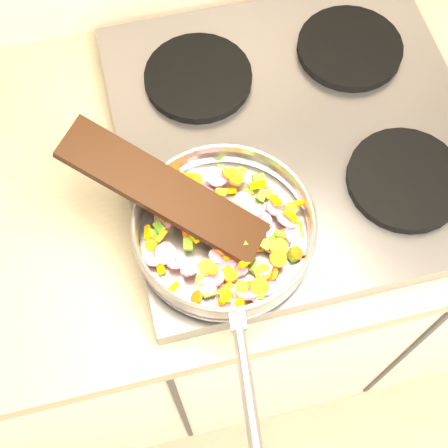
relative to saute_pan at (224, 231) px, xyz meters
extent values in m
cube|color=#939399|center=(0.17, 0.18, -0.07)|extent=(0.60, 0.60, 0.04)
cylinder|color=black|center=(0.03, 0.04, -0.04)|extent=(0.19, 0.19, 0.02)
cylinder|color=black|center=(0.31, 0.04, -0.04)|extent=(0.19, 0.19, 0.02)
cylinder|color=black|center=(0.03, 0.32, -0.04)|extent=(0.19, 0.19, 0.02)
cylinder|color=black|center=(0.31, 0.32, -0.04)|extent=(0.19, 0.19, 0.02)
cylinder|color=#9E9EA5|center=(0.00, 0.00, -0.03)|extent=(0.27, 0.27, 0.01)
torus|color=#9E9EA5|center=(0.00, 0.00, 0.00)|extent=(0.31, 0.31, 0.05)
torus|color=#9E9EA5|center=(0.00, 0.00, 0.02)|extent=(0.27, 0.27, 0.01)
cylinder|color=#9E9EA5|center=(-0.02, -0.23, 0.01)|extent=(0.04, 0.19, 0.02)
cube|color=#9E9EA5|center=(-0.02, -0.14, 0.01)|extent=(0.03, 0.03, 0.02)
cube|color=#69AC24|center=(0.04, -0.02, -0.01)|extent=(0.02, 0.02, 0.01)
cylinder|color=orange|center=(-0.02, 0.08, -0.02)|extent=(0.03, 0.03, 0.01)
cube|color=#69AC24|center=(0.05, 0.06, -0.02)|extent=(0.02, 0.02, 0.02)
cube|color=#F2A903|center=(0.05, 0.01, -0.02)|extent=(0.02, 0.02, 0.01)
cylinder|color=#E31658|center=(-0.02, 0.03, -0.01)|extent=(0.03, 0.03, 0.01)
cylinder|color=#E31658|center=(0.05, 0.00, -0.02)|extent=(0.03, 0.04, 0.02)
cube|color=#69AC24|center=(-0.04, -0.09, -0.01)|extent=(0.02, 0.01, 0.01)
cube|color=#F2A903|center=(-0.08, 0.06, -0.02)|extent=(0.02, 0.03, 0.01)
cylinder|color=orange|center=(0.00, -0.02, -0.02)|extent=(0.03, 0.03, 0.01)
cube|color=#F2A903|center=(-0.07, 0.07, 0.00)|extent=(0.02, 0.02, 0.01)
cylinder|color=orange|center=(-0.03, -0.05, 0.00)|extent=(0.03, 0.03, 0.01)
cylinder|color=orange|center=(-0.02, 0.03, -0.01)|extent=(0.03, 0.03, 0.02)
cylinder|color=#E31658|center=(-0.05, 0.04, -0.01)|extent=(0.04, 0.04, 0.01)
cylinder|color=orange|center=(-0.01, -0.06, -0.02)|extent=(0.04, 0.04, 0.01)
cylinder|color=#E31658|center=(-0.02, -0.10, -0.02)|extent=(0.04, 0.04, 0.01)
cube|color=#F2A903|center=(0.00, -0.03, -0.01)|extent=(0.02, 0.02, 0.01)
cylinder|color=#E31658|center=(-0.09, -0.01, -0.01)|extent=(0.05, 0.04, 0.02)
cylinder|color=orange|center=(0.03, 0.09, 0.00)|extent=(0.03, 0.03, 0.01)
cylinder|color=#E31658|center=(-0.06, 0.07, -0.02)|extent=(0.03, 0.04, 0.01)
cube|color=#F2A903|center=(0.07, 0.07, -0.01)|extent=(0.03, 0.01, 0.01)
cylinder|color=orange|center=(0.01, -0.01, -0.01)|extent=(0.03, 0.03, 0.02)
cylinder|color=#E31658|center=(-0.02, -0.03, -0.01)|extent=(0.03, 0.03, 0.01)
cylinder|color=#E31658|center=(0.04, 0.05, -0.01)|extent=(0.03, 0.04, 0.03)
cylinder|color=#E31658|center=(-0.01, 0.07, -0.02)|extent=(0.04, 0.04, 0.03)
cylinder|color=orange|center=(0.04, 0.01, -0.02)|extent=(0.04, 0.03, 0.02)
cylinder|color=orange|center=(-0.11, 0.01, 0.00)|extent=(0.02, 0.02, 0.02)
cylinder|color=#E31658|center=(0.01, -0.10, -0.01)|extent=(0.05, 0.04, 0.03)
cube|color=#69AC24|center=(-0.10, 0.03, -0.01)|extent=(0.03, 0.02, 0.02)
cylinder|color=#E31658|center=(-0.06, 0.08, -0.02)|extent=(0.04, 0.04, 0.02)
cylinder|color=#E31658|center=(-0.11, -0.01, -0.01)|extent=(0.04, 0.04, 0.01)
cube|color=#69AC24|center=(0.01, 0.07, 0.00)|extent=(0.02, 0.02, 0.02)
cube|color=#69AC24|center=(0.07, 0.08, 0.00)|extent=(0.02, 0.01, 0.02)
cylinder|color=orange|center=(0.04, 0.08, 0.00)|extent=(0.03, 0.03, 0.01)
cube|color=#69AC24|center=(0.08, 0.05, -0.02)|extent=(0.01, 0.02, 0.01)
cube|color=#69AC24|center=(-0.06, -0.01, 0.00)|extent=(0.02, 0.02, 0.01)
cylinder|color=#E31658|center=(0.05, 0.02, 0.00)|extent=(0.04, 0.03, 0.02)
cylinder|color=orange|center=(-0.03, 0.06, -0.01)|extent=(0.04, 0.03, 0.03)
cube|color=#F2A903|center=(0.02, -0.09, -0.02)|extent=(0.03, 0.02, 0.02)
cylinder|color=#E31658|center=(0.10, 0.00, -0.01)|extent=(0.04, 0.04, 0.03)
cylinder|color=orange|center=(0.05, -0.03, -0.02)|extent=(0.03, 0.03, 0.02)
cube|color=#F2A903|center=(0.02, -0.06, 0.00)|extent=(0.02, 0.02, 0.01)
cylinder|color=orange|center=(-0.01, -0.02, 0.00)|extent=(0.03, 0.04, 0.03)
cube|color=#F2A903|center=(-0.01, 0.02, -0.02)|extent=(0.02, 0.02, 0.01)
cylinder|color=orange|center=(-0.04, -0.05, 0.00)|extent=(0.03, 0.03, 0.02)
cylinder|color=#E31658|center=(0.03, -0.10, -0.01)|extent=(0.04, 0.04, 0.02)
cylinder|color=orange|center=(0.03, -0.10, 0.00)|extent=(0.04, 0.04, 0.02)
cylinder|color=#E31658|center=(0.09, 0.06, -0.02)|extent=(0.03, 0.04, 0.03)
cube|color=#69AC24|center=(0.06, -0.03, -0.02)|extent=(0.03, 0.03, 0.01)
cube|color=#69AC24|center=(0.05, -0.03, 0.00)|extent=(0.02, 0.02, 0.01)
cube|color=#69AC24|center=(-0.01, 0.02, -0.02)|extent=(0.02, 0.02, 0.01)
cylinder|color=orange|center=(0.04, -0.08, 0.00)|extent=(0.03, 0.03, 0.02)
cube|color=#F2A903|center=(0.11, -0.02, -0.02)|extent=(0.01, 0.03, 0.02)
cube|color=#F2A903|center=(0.10, 0.00, 0.00)|extent=(0.02, 0.03, 0.02)
cube|color=#F2A903|center=(0.03, 0.07, -0.02)|extent=(0.02, 0.01, 0.01)
cylinder|color=#E31658|center=(-0.09, 0.00, -0.02)|extent=(0.03, 0.04, 0.03)
cylinder|color=#E31658|center=(0.09, 0.02, -0.01)|extent=(0.04, 0.04, 0.02)
cylinder|color=#E31658|center=(0.10, -0.05, -0.02)|extent=(0.04, 0.04, 0.01)
cube|color=#69AC24|center=(0.02, -0.02, 0.00)|extent=(0.02, 0.03, 0.02)
cylinder|color=orange|center=(-0.08, 0.08, 0.00)|extent=(0.03, 0.03, 0.02)
cube|color=#F2A903|center=(-0.02, -0.10, -0.01)|extent=(0.03, 0.02, 0.02)
cylinder|color=orange|center=(-0.05, 0.09, -0.01)|extent=(0.04, 0.04, 0.02)
cube|color=#F2A903|center=(0.00, -0.11, -0.01)|extent=(0.02, 0.02, 0.01)
cylinder|color=#E31658|center=(-0.08, 0.05, -0.01)|extent=(0.04, 0.04, 0.02)
cylinder|color=orange|center=(-0.03, 0.08, 0.00)|extent=(0.03, 0.03, 0.01)
cylinder|color=#E31658|center=(0.06, -0.04, -0.01)|extent=(0.03, 0.03, 0.02)
cylinder|color=#E31658|center=(-0.06, -0.05, 0.00)|extent=(0.04, 0.04, 0.02)
cylinder|color=orange|center=(0.03, 0.01, -0.01)|extent=(0.03, 0.03, 0.02)
cylinder|color=orange|center=(-0.02, 0.10, -0.01)|extent=(0.03, 0.03, 0.01)
cylinder|color=#E31658|center=(-0.02, 0.05, -0.01)|extent=(0.04, 0.04, 0.02)
cube|color=#F2A903|center=(0.09, 0.03, 0.00)|extent=(0.02, 0.02, 0.02)
cylinder|color=orange|center=(0.07, -0.06, 0.00)|extent=(0.03, 0.03, 0.01)
cube|color=#69AC24|center=(0.02, -0.10, -0.01)|extent=(0.02, 0.01, 0.01)
cylinder|color=#E31658|center=(0.03, 0.03, -0.01)|extent=(0.03, 0.03, 0.02)
cube|color=#69AC24|center=(0.07, -0.03, -0.01)|extent=(0.02, 0.02, 0.02)
cube|color=#69AC24|center=(-0.05, -0.07, 0.00)|extent=(0.02, 0.02, 0.01)
cube|color=#F2A903|center=(-0.01, 0.06, 0.00)|extent=(0.02, 0.02, 0.02)
cube|color=#69AC24|center=(-0.03, 0.03, -0.01)|extent=(0.01, 0.02, 0.02)
cylinder|color=#E31658|center=(-0.05, 0.08, -0.02)|extent=(0.04, 0.03, 0.03)
cube|color=#F2A903|center=(-0.09, -0.07, 0.00)|extent=(0.02, 0.02, 0.01)
cylinder|color=orange|center=(-0.04, 0.03, -0.02)|extent=(0.04, 0.04, 0.01)
cylinder|color=orange|center=(0.09, -0.02, -0.02)|extent=(0.03, 0.03, 0.02)
cylinder|color=orange|center=(0.11, 0.01, 0.00)|extent=(0.03, 0.03, 0.01)
cube|color=#69AC24|center=(-0.05, 0.04, -0.02)|extent=(0.02, 0.02, 0.01)
cylinder|color=orange|center=(-0.06, 0.08, 0.00)|extent=(0.02, 0.02, 0.02)
cube|color=#69AC24|center=(-0.02, -0.10, -0.01)|extent=(0.02, 0.02, 0.01)
cylinder|color=orange|center=(0.10, -0.06, -0.01)|extent=(0.03, 0.03, 0.02)
cylinder|color=orange|center=(0.00, -0.09, -0.01)|extent=(0.02, 0.02, 0.01)
cube|color=#69AC24|center=(0.09, -0.06, -0.02)|extent=(0.02, 0.02, 0.02)
cube|color=#69AC24|center=(0.07, 0.05, -0.01)|extent=(0.02, 0.02, 0.01)
cube|color=#F2A903|center=(-0.09, 0.02, -0.01)|extent=(0.02, 0.02, 0.01)
cylinder|color=orange|center=(-0.06, 0.06, -0.01)|extent=(0.04, 0.04, 0.01)
cylinder|color=orange|center=(0.02, 0.03, 0.00)|extent=(0.03, 0.04, 0.03)
cylinder|color=#E31658|center=(0.04, -0.07, -0.01)|extent=(0.03, 0.03, 0.02)
cylinder|color=#E31658|center=(-0.05, 0.10, -0.02)|extent=(0.05, 0.04, 0.03)
cylinder|color=orange|center=(0.01, 0.04, -0.02)|extent=(0.04, 0.03, 0.03)
cylinder|color=orange|center=(0.03, 0.09, 0.00)|extent=(0.03, 0.03, 0.02)
cube|color=#69AC24|center=(-0.08, 0.04, -0.01)|extent=(0.02, 0.02, 0.01)
cube|color=#69AC24|center=(-0.02, 0.04, -0.02)|extent=(0.02, 0.02, 0.02)
cube|color=#F2A903|center=(0.00, 0.06, 0.00)|extent=(0.02, 0.02, 0.01)
cylinder|color=#E31658|center=(0.10, -0.02, -0.01)|extent=(0.03, 0.04, 0.02)
cube|color=#69AC24|center=(-0.03, 0.01, -0.01)|extent=(0.02, 0.02, 0.01)
cube|color=#69AC24|center=(-0.09, 0.03, 0.00)|extent=(0.02, 0.02, 0.02)
cube|color=#69AC24|center=(0.01, 0.01, -0.01)|extent=(0.02, 0.02, 0.01)
cube|color=#F2A903|center=(-0.05, 0.08, -0.01)|extent=(0.02, 0.02, 0.01)
cube|color=#69AC24|center=(-0.02, 0.03, -0.02)|extent=(0.02, 0.02, 0.01)
cube|color=#F2A903|center=(0.03, 0.03, 0.00)|extent=(0.02, 0.02, 0.01)
cylinder|color=#E31658|center=(-0.03, -0.06, -0.01)|extent=(0.03, 0.04, 0.03)
cube|color=#F2A903|center=(-0.04, 0.11, -0.01)|extent=(0.03, 0.02, 0.02)
cube|color=#F2A903|center=(0.01, -0.01, -0.01)|extent=(0.03, 0.03, 0.01)
cylinder|color=orange|center=(0.01, -0.02, -0.02)|extent=(0.02, 0.02, 0.01)
cube|color=#F2A903|center=(-0.04, 0.02, -0.01)|extent=(0.02, 0.02, 0.02)
cylinder|color=#E31658|center=(0.08, -0.03, -0.02)|extent=(0.04, 0.04, 0.01)
cube|color=#69AC24|center=(0.03, -0.11, -0.01)|extent=(0.02, 0.02, 0.01)
cylinder|color=orange|center=(0.07, -0.04, 0.00)|extent=(0.03, 0.03, 0.01)
cylinder|color=orange|center=(-0.06, -0.09, -0.01)|extent=(0.02, 0.03, 0.02)
cylinder|color=#E31658|center=(0.01, 0.10, -0.01)|extent=(0.05, 0.05, 0.01)
cylinder|color=#E31658|center=(-0.06, 0.09, -0.02)|extent=(0.04, 0.04, 0.02)
cube|color=#69AC24|center=(0.08, -0.02, -0.01)|extent=(0.02, 0.02, 0.01)
cylinder|color=#E31658|center=(-0.04, -0.08, -0.01)|extent=(0.04, 0.04, 0.03)
cube|color=#F2A903|center=(-0.10, -0.03, -0.02)|extent=(0.01, 0.03, 0.01)
cube|color=#F2A903|center=(0.12, 0.02, 0.00)|extent=(0.03, 0.01, 0.01)
cube|color=#69AC24|center=(0.08, -0.05, -0.02)|extent=(0.02, 0.02, 0.01)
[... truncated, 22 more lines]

